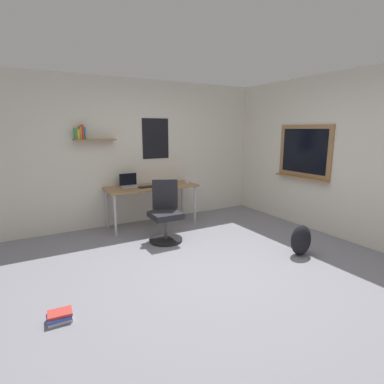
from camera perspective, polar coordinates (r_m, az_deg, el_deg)
The scene contains 11 objects.
ground_plane at distance 3.94m, azimuth 3.78°, elevation -14.27°, with size 5.20×5.20×0.00m, color gray.
wall_back at distance 5.76m, azimuth -9.70°, elevation 7.34°, with size 5.00×0.30×2.60m.
wall_right at distance 5.34m, azimuth 26.47°, elevation 5.94°, with size 0.22×5.00×2.60m.
desk at distance 5.50m, azimuth -7.55°, elevation 0.43°, with size 1.62×0.63×0.73m.
office_chair at distance 4.79m, azimuth -5.02°, elevation -4.30°, with size 0.54×0.56×0.95m.
laptop at distance 5.49m, azimuth -11.70°, elevation 1.57°, with size 0.31×0.21×0.23m.
keyboard at distance 5.38m, azimuth -8.05°, elevation 1.01°, with size 0.37×0.13×0.02m, color black.
computer_mouse at distance 5.49m, azimuth -5.34°, elevation 1.36°, with size 0.10×0.06×0.03m, color #262628.
coffee_mug at distance 5.75m, azimuth -0.90°, elevation 2.18°, with size 0.08×0.08×0.09m, color silver.
backpack at distance 4.52m, azimuth 19.75°, elevation -8.48°, with size 0.32×0.22×0.43m, color black.
book_stack_on_floor at distance 3.24m, azimuth -23.61°, elevation -20.64°, with size 0.23×0.17×0.09m.
Camera 1 is at (-1.97, -2.95, 1.73)m, focal length 28.43 mm.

